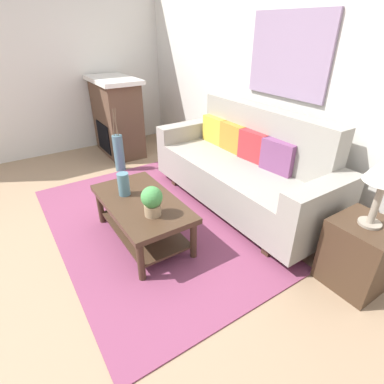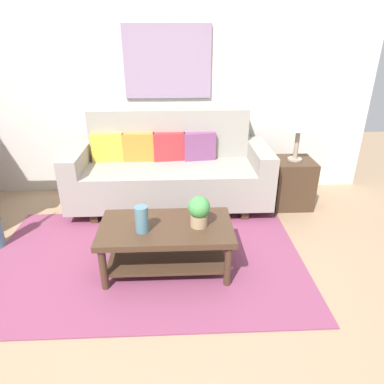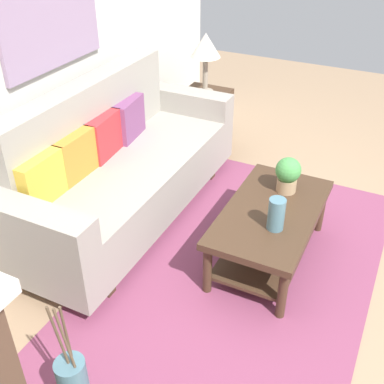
% 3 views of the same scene
% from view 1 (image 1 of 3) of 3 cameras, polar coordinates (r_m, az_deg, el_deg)
% --- Properties ---
extents(ground_plane, '(9.32, 9.32, 0.00)m').
position_cam_1_polar(ground_plane, '(3.07, -16.70, -8.89)').
color(ground_plane, '#9E7F60').
extents(wall_back, '(5.32, 0.10, 2.70)m').
position_cam_1_polar(wall_back, '(3.62, 15.44, 20.55)').
color(wall_back, silver).
rests_on(wall_back, ground_plane).
extents(wall_left, '(0.10, 5.07, 2.70)m').
position_cam_1_polar(wall_left, '(5.25, -23.06, 21.78)').
color(wall_left, silver).
rests_on(wall_left, ground_plane).
extents(area_rug, '(2.79, 1.76, 0.01)m').
position_cam_1_polar(area_rug, '(3.19, -8.22, -6.04)').
color(area_rug, '#843D5B').
rests_on(area_rug, ground_plane).
extents(couch, '(2.23, 0.84, 1.08)m').
position_cam_1_polar(couch, '(3.37, 9.69, 4.15)').
color(couch, gray).
rests_on(couch, ground_plane).
extents(throw_pillow_mustard, '(0.36, 0.12, 0.32)m').
position_cam_1_polar(throw_pillow_mustard, '(3.85, 4.38, 11.65)').
color(throw_pillow_mustard, gold).
rests_on(throw_pillow_mustard, couch).
extents(throw_pillow_orange, '(0.36, 0.12, 0.32)m').
position_cam_1_polar(throw_pillow_orange, '(3.60, 7.79, 10.19)').
color(throw_pillow_orange, orange).
rests_on(throw_pillow_orange, couch).
extents(throw_pillow_crimson, '(0.37, 0.15, 0.32)m').
position_cam_1_polar(throw_pillow_crimson, '(3.36, 11.65, 8.48)').
color(throw_pillow_crimson, red).
rests_on(throw_pillow_crimson, couch).
extents(throw_pillow_plum, '(0.37, 0.16, 0.32)m').
position_cam_1_polar(throw_pillow_plum, '(3.14, 16.03, 6.47)').
color(throw_pillow_plum, '#7A4270').
rests_on(throw_pillow_plum, couch).
extents(coffee_table, '(1.10, 0.60, 0.43)m').
position_cam_1_polar(coffee_table, '(2.84, -9.45, -3.59)').
color(coffee_table, '#422D1E').
rests_on(coffee_table, ground_plane).
extents(tabletop_vase, '(0.11, 0.11, 0.22)m').
position_cam_1_polar(tabletop_vase, '(2.86, -12.87, 1.49)').
color(tabletop_vase, slate).
rests_on(tabletop_vase, coffee_table).
extents(potted_plant_tabletop, '(0.18, 0.18, 0.26)m').
position_cam_1_polar(potted_plant_tabletop, '(2.49, -7.60, -1.57)').
color(potted_plant_tabletop, tan).
rests_on(potted_plant_tabletop, coffee_table).
extents(side_table, '(0.44, 0.44, 0.56)m').
position_cam_1_polar(side_table, '(2.70, 29.07, -10.23)').
color(side_table, '#422D1E').
rests_on(side_table, ground_plane).
extents(fireplace, '(1.02, 0.58, 1.16)m').
position_cam_1_polar(fireplace, '(4.94, -14.05, 13.69)').
color(fireplace, brown).
rests_on(fireplace, ground_plane).
extents(floor_vase, '(0.14, 0.14, 0.52)m').
position_cam_1_polar(floor_vase, '(4.36, -13.68, 7.15)').
color(floor_vase, slate).
rests_on(floor_vase, ground_plane).
extents(floor_vase_branch_a, '(0.05, 0.04, 0.36)m').
position_cam_1_polar(floor_vase_branch_a, '(4.21, -14.28, 12.60)').
color(floor_vase_branch_a, brown).
rests_on(floor_vase_branch_a, floor_vase).
extents(floor_vase_branch_b, '(0.03, 0.04, 0.36)m').
position_cam_1_polar(floor_vase_branch_b, '(4.24, -14.21, 12.73)').
color(floor_vase_branch_b, brown).
rests_on(floor_vase_branch_b, floor_vase).
extents(floor_vase_branch_c, '(0.02, 0.05, 0.36)m').
position_cam_1_polar(floor_vase_branch_c, '(4.23, -14.65, 12.64)').
color(floor_vase_branch_c, brown).
rests_on(floor_vase_branch_c, floor_vase).
extents(framed_painting, '(0.99, 0.03, 0.79)m').
position_cam_1_polar(framed_painting, '(3.42, 17.75, 23.46)').
color(framed_painting, gray).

